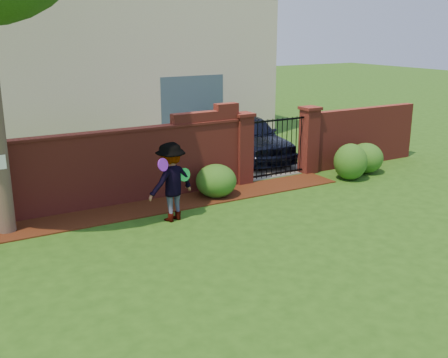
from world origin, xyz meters
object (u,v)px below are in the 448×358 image
frisbee_purple (163,165)px  man (172,182)px  car (250,138)px  frisbee_green (184,175)px

frisbee_purple → man: bearing=38.4°
car → man: man is taller
frisbee_purple → frisbee_green: size_ratio=0.94×
man → frisbee_purple: man is taller
car → man: 5.76m
man → frisbee_green: 0.31m
car → man: size_ratio=2.43×
car → frisbee_purple: size_ratio=15.35×
frisbee_green → man: bearing=176.4°
man → frisbee_purple: 0.60m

